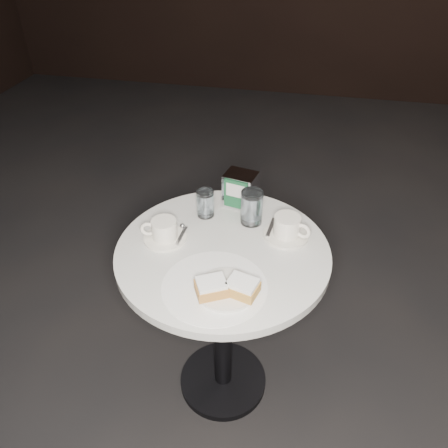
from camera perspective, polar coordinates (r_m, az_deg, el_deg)
ground at (r=1.99m, az=-0.13°, el=-19.88°), size 7.00×7.00×0.00m
cafe_table at (r=1.56m, az=-0.15°, el=-8.79°), size 0.70×0.70×0.74m
sugar_spill at (r=1.29m, az=-1.26°, el=-8.11°), size 0.39×0.39×0.00m
beignet_plate at (r=1.26m, az=0.34°, el=-8.37°), size 0.20×0.20×0.06m
coffee_cup_left at (r=1.45m, az=-7.84°, el=-0.94°), size 0.17×0.17×0.07m
coffee_cup_right at (r=1.47m, az=8.26°, el=-0.53°), size 0.20×0.20×0.08m
water_glass_left at (r=1.54m, az=-2.45°, el=2.67°), size 0.08×0.08×0.10m
water_glass_right at (r=1.51m, az=3.63°, el=2.14°), size 0.08×0.08×0.12m
napkin_dispenser at (r=1.59m, az=2.15°, el=4.52°), size 0.13×0.11×0.13m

